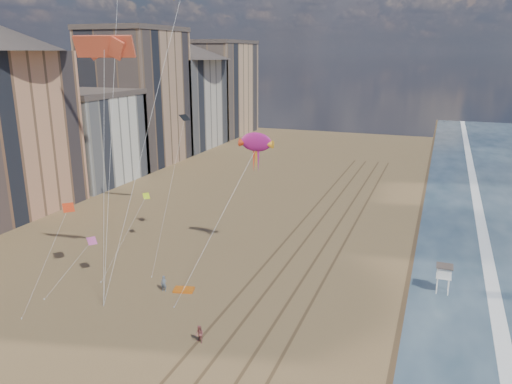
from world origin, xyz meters
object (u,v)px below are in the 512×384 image
show_kite (256,142)px  kite_flyer_a (164,284)px  grounded_kite (184,290)px  kite_flyer_b (200,334)px  lifeguard_stand (444,272)px

show_kite → kite_flyer_a: 18.20m
grounded_kite → kite_flyer_b: size_ratio=1.28×
lifeguard_stand → show_kite: 24.00m
show_kite → kite_flyer_a: show_kite is taller
kite_flyer_b → kite_flyer_a: bearing=162.3°
grounded_kite → show_kite: (4.23, 10.06, 14.03)m
kite_flyer_a → kite_flyer_b: 10.62m
lifeguard_stand → kite_flyer_a: lifeguard_stand is taller
show_kite → kite_flyer_a: bearing=-119.4°
show_kite → kite_flyer_b: 22.53m
lifeguard_stand → kite_flyer_b: 25.71m
lifeguard_stand → kite_flyer_b: (-19.18, -17.06, -1.49)m
lifeguard_stand → grounded_kite: bearing=-160.2°
lifeguard_stand → kite_flyer_b: bearing=-138.4°
grounded_kite → kite_flyer_a: kite_flyer_a is taller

